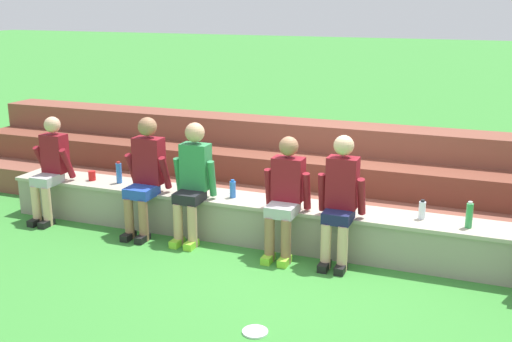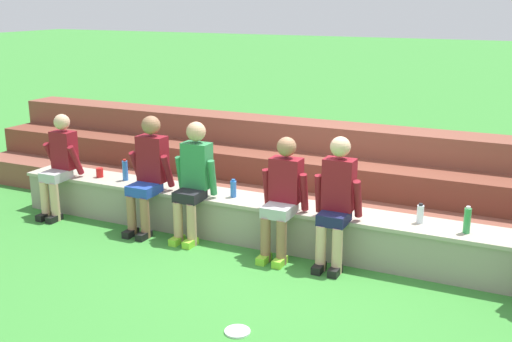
% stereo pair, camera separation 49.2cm
% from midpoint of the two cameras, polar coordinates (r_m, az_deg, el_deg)
% --- Properties ---
extents(ground_plane, '(80.00, 80.00, 0.00)m').
position_cam_midpoint_polar(ground_plane, '(6.99, 2.07, -7.73)').
color(ground_plane, '#388433').
extents(stone_seating_wall, '(7.80, 0.55, 0.50)m').
position_cam_midpoint_polar(stone_seating_wall, '(7.12, 2.77, -5.01)').
color(stone_seating_wall, gray).
rests_on(stone_seating_wall, ground).
extents(brick_bleachers, '(11.11, 1.67, 1.10)m').
position_cam_midpoint_polar(brick_bleachers, '(8.34, 5.89, -0.83)').
color(brick_bleachers, brown).
rests_on(brick_bleachers, ground).
extents(person_far_left, '(0.48, 0.58, 1.32)m').
position_cam_midpoint_polar(person_far_left, '(8.40, -19.77, 0.33)').
color(person_far_left, '#DBAD89').
rests_on(person_far_left, ground).
extents(person_left_of_center, '(0.53, 0.60, 1.40)m').
position_cam_midpoint_polar(person_left_of_center, '(7.58, -11.86, -0.19)').
color(person_left_of_center, '#996B4C').
rests_on(person_left_of_center, ground).
extents(person_center, '(0.51, 0.56, 1.38)m').
position_cam_midpoint_polar(person_center, '(7.27, -7.71, -0.71)').
color(person_center, tan).
rests_on(person_center, ground).
extents(person_right_of_center, '(0.52, 0.58, 1.32)m').
position_cam_midpoint_polar(person_right_of_center, '(6.79, 0.59, -2.13)').
color(person_right_of_center, '#996B4C').
rests_on(person_right_of_center, ground).
extents(person_far_right, '(0.50, 0.52, 1.39)m').
position_cam_midpoint_polar(person_far_right, '(6.59, 5.54, -2.43)').
color(person_far_right, '#DBAD89').
rests_on(person_far_right, ground).
extents(water_bottle_center_gap, '(0.07, 0.07, 0.21)m').
position_cam_midpoint_polar(water_bottle_center_gap, '(6.77, 12.84, -3.49)').
color(water_bottle_center_gap, silver).
rests_on(water_bottle_center_gap, stone_seating_wall).
extents(water_bottle_near_left, '(0.07, 0.07, 0.28)m').
position_cam_midpoint_polar(water_bottle_near_left, '(8.12, -14.04, -0.18)').
color(water_bottle_near_left, blue).
rests_on(water_bottle_near_left, stone_seating_wall).
extents(water_bottle_mid_right, '(0.07, 0.07, 0.21)m').
position_cam_midpoint_polar(water_bottle_mid_right, '(7.32, -4.05, -1.68)').
color(water_bottle_mid_right, blue).
rests_on(water_bottle_mid_right, stone_seating_wall).
extents(water_bottle_near_right, '(0.07, 0.07, 0.28)m').
position_cam_midpoint_polar(water_bottle_near_right, '(6.63, 16.80, -3.89)').
color(water_bottle_near_right, green).
rests_on(water_bottle_near_right, stone_seating_wall).
extents(plastic_cup_middle, '(0.09, 0.09, 0.12)m').
position_cam_midpoint_polar(plastic_cup_middle, '(8.35, -16.31, -0.43)').
color(plastic_cup_middle, red).
rests_on(plastic_cup_middle, stone_seating_wall).
extents(frisbee, '(0.22, 0.22, 0.02)m').
position_cam_midpoint_polar(frisbee, '(5.51, -2.72, -14.41)').
color(frisbee, white).
rests_on(frisbee, ground).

